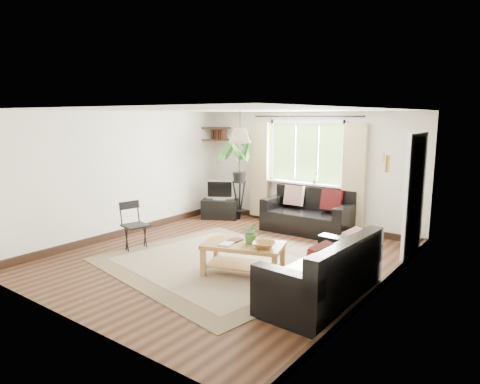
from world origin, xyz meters
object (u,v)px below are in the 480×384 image
Objects in this scene: folding_chair at (136,226)px; sofa_back at (308,212)px; sofa_right at (321,271)px; coffee_table at (243,259)px; palm_stand at (239,178)px; tv_stand at (220,209)px.

sofa_back is at bearing -22.05° from folding_chair.
folding_chair is at bearing -87.74° from sofa_right.
sofa_back is 3.31m from sofa_right.
sofa_right is at bearing -79.10° from folding_chair.
coffee_table is 1.39× the size of folding_chair.
coffee_table is at bearing -52.25° from palm_stand.
folding_chair is (-3.55, 0.04, 0.01)m from sofa_right.
sofa_back is 2.20× the size of tv_stand.
sofa_right is 3.55m from folding_chair.
palm_stand is 2.27× the size of folding_chair.
tv_stand is 2.70m from folding_chair.
folding_chair reaches higher than coffee_table.
sofa_back is 3.38m from folding_chair.
sofa_back is 2.11× the size of folding_chair.
folding_chair is (-0.12, -2.86, -0.53)m from palm_stand.
sofa_right is at bearing -61.12° from sofa_back.
palm_stand reaches higher than coffee_table.
folding_chair is at bearing -175.86° from coffee_table.
sofa_back is at bearing -146.72° from sofa_right.
tv_stand is at bearing -177.82° from sofa_back.
folding_chair is at bearing -112.06° from tv_stand.
palm_stand is (-1.75, 0.04, 0.53)m from sofa_back.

